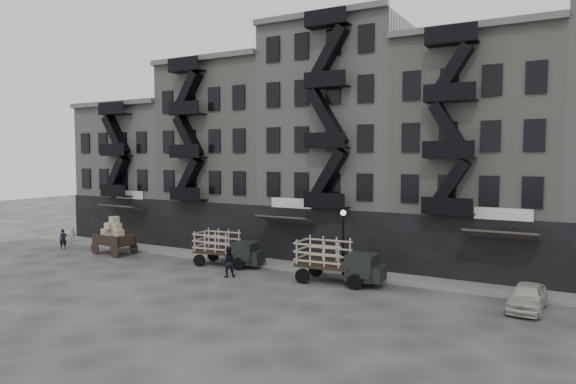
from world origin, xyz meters
The scene contains 14 objects.
ground centered at (0.00, 0.00, 0.00)m, with size 140.00×140.00×0.00m, color #38383A.
sidewalk centered at (0.00, 3.75, 0.07)m, with size 55.00×2.50×0.15m, color slate.
building_west centered at (-20.00, 9.83, 6.00)m, with size 10.00×11.35×13.20m.
building_midwest centered at (-10.00, 9.83, 7.50)m, with size 10.00×11.35×16.20m.
building_center centered at (0.00, 9.82, 8.50)m, with size 10.00×11.35×18.20m.
building_mideast centered at (10.00, 9.83, 7.50)m, with size 10.00×11.35×16.20m.
lamp_post centered at (3.00, 2.60, 2.78)m, with size 0.36×0.36×4.28m.
horse centered at (-22.95, 2.34, 0.77)m, with size 0.83×1.82×1.54m, color silver.
wagon centered at (-15.66, 0.92, 1.66)m, with size 3.62×2.22×2.91m.
stake_truck_west centered at (-5.39, 1.83, 1.39)m, with size 5.04×2.47×2.44m.
stake_truck_east centered at (3.27, 1.11, 1.50)m, with size 5.36×2.42×2.64m.
car_east centered at (13.70, 0.80, 0.68)m, with size 1.59×3.96×1.35m, color beige.
pedestrian_west centered at (-20.96, 0.42, 0.83)m, with size 0.60×0.40×1.65m, color black.
pedestrian_mid centered at (-3.39, -0.83, 0.96)m, with size 0.93×0.73×1.92m, color black.
Camera 1 is at (15.63, -26.82, 7.66)m, focal length 32.00 mm.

